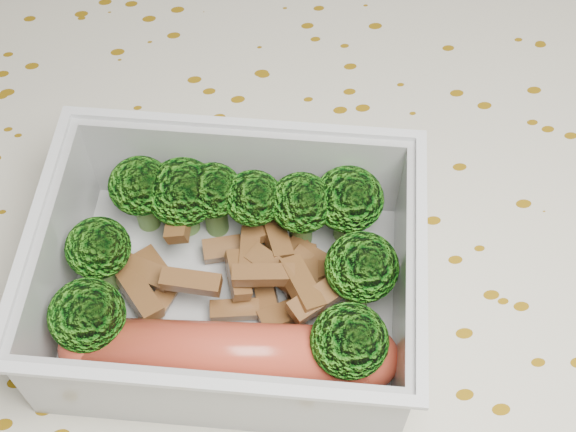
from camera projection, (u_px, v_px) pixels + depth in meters
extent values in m
cube|color=brown|center=(300.00, 251.00, 0.50)|extent=(1.40, 0.90, 0.04)
cube|color=beige|center=(300.00, 232.00, 0.48)|extent=(1.46, 0.96, 0.01)
cube|color=silver|center=(232.00, 302.00, 0.45)|extent=(0.22, 0.19, 0.00)
cube|color=silver|center=(244.00, 167.00, 0.46)|extent=(0.19, 0.05, 0.06)
cube|color=silver|center=(210.00, 400.00, 0.39)|extent=(0.19, 0.05, 0.06)
cube|color=silver|center=(403.00, 286.00, 0.42)|extent=(0.04, 0.13, 0.06)
cube|color=silver|center=(57.00, 260.00, 0.43)|extent=(0.04, 0.13, 0.06)
cube|color=silver|center=(242.00, 124.00, 0.44)|extent=(0.20, 0.05, 0.00)
cube|color=silver|center=(202.00, 384.00, 0.36)|extent=(0.20, 0.05, 0.00)
cube|color=silver|center=(422.00, 256.00, 0.39)|extent=(0.04, 0.14, 0.00)
cube|color=silver|center=(32.00, 226.00, 0.40)|extent=(0.04, 0.14, 0.00)
cylinder|color=#608C3F|center=(147.00, 211.00, 0.47)|extent=(0.02, 0.02, 0.03)
ellipsoid|color=#368917|center=(140.00, 186.00, 0.45)|extent=(0.04, 0.04, 0.03)
cylinder|color=#608C3F|center=(187.00, 217.00, 0.47)|extent=(0.02, 0.02, 0.02)
ellipsoid|color=#368917|center=(182.00, 192.00, 0.45)|extent=(0.04, 0.04, 0.04)
cylinder|color=#608C3F|center=(216.00, 215.00, 0.47)|extent=(0.02, 0.02, 0.03)
ellipsoid|color=#368917|center=(213.00, 190.00, 0.45)|extent=(0.03, 0.03, 0.03)
cylinder|color=#608C3F|center=(255.00, 223.00, 0.46)|extent=(0.02, 0.02, 0.03)
ellipsoid|color=#368917|center=(253.00, 198.00, 0.44)|extent=(0.03, 0.03, 0.03)
cylinder|color=#608C3F|center=(301.00, 227.00, 0.46)|extent=(0.02, 0.02, 0.03)
ellipsoid|color=#368917|center=(301.00, 203.00, 0.44)|extent=(0.04, 0.04, 0.03)
cylinder|color=#608C3F|center=(346.00, 224.00, 0.47)|extent=(0.02, 0.02, 0.02)
ellipsoid|color=#368917|center=(348.00, 199.00, 0.44)|extent=(0.04, 0.04, 0.03)
cylinder|color=#608C3F|center=(107.00, 271.00, 0.45)|extent=(0.02, 0.02, 0.03)
ellipsoid|color=#368917|center=(98.00, 248.00, 0.43)|extent=(0.04, 0.04, 0.03)
cylinder|color=#608C3F|center=(358.00, 290.00, 0.44)|extent=(0.02, 0.02, 0.02)
ellipsoid|color=#368917|center=(362.00, 267.00, 0.42)|extent=(0.04, 0.04, 0.03)
cylinder|color=#608C3F|center=(97.00, 336.00, 0.43)|extent=(0.02, 0.02, 0.02)
ellipsoid|color=#368917|center=(87.00, 315.00, 0.41)|extent=(0.04, 0.04, 0.03)
cylinder|color=#608C3F|center=(346.00, 361.00, 0.42)|extent=(0.02, 0.02, 0.02)
ellipsoid|color=#368917|center=(349.00, 341.00, 0.40)|extent=(0.04, 0.04, 0.03)
cube|color=brown|center=(145.00, 272.00, 0.44)|extent=(0.03, 0.03, 0.01)
cube|color=brown|center=(310.00, 258.00, 0.46)|extent=(0.03, 0.03, 0.01)
cube|color=brown|center=(317.00, 299.00, 0.42)|extent=(0.03, 0.03, 0.01)
cube|color=brown|center=(275.00, 269.00, 0.44)|extent=(0.03, 0.03, 0.01)
cube|color=brown|center=(281.00, 317.00, 0.44)|extent=(0.03, 0.02, 0.01)
cube|color=brown|center=(306.00, 278.00, 0.45)|extent=(0.03, 0.02, 0.01)
cube|color=brown|center=(250.00, 256.00, 0.45)|extent=(0.02, 0.04, 0.01)
cube|color=brown|center=(191.00, 282.00, 0.43)|extent=(0.03, 0.02, 0.01)
cube|color=brown|center=(258.00, 222.00, 0.46)|extent=(0.02, 0.03, 0.01)
cube|color=brown|center=(277.00, 256.00, 0.46)|extent=(0.02, 0.03, 0.01)
cube|color=brown|center=(286.00, 261.00, 0.46)|extent=(0.03, 0.02, 0.01)
cube|color=brown|center=(154.00, 269.00, 0.45)|extent=(0.02, 0.03, 0.01)
cube|color=brown|center=(295.00, 249.00, 0.46)|extent=(0.03, 0.02, 0.01)
cube|color=brown|center=(307.00, 288.00, 0.45)|extent=(0.02, 0.03, 0.01)
cube|color=brown|center=(180.00, 216.00, 0.45)|extent=(0.02, 0.03, 0.01)
cube|color=brown|center=(292.00, 268.00, 0.45)|extent=(0.03, 0.03, 0.01)
cube|color=brown|center=(140.00, 295.00, 0.43)|extent=(0.03, 0.03, 0.01)
cube|color=brown|center=(238.00, 275.00, 0.44)|extent=(0.01, 0.03, 0.01)
cube|color=brown|center=(223.00, 249.00, 0.46)|extent=(0.02, 0.01, 0.01)
cube|color=brown|center=(256.00, 272.00, 0.45)|extent=(0.03, 0.03, 0.01)
cube|color=brown|center=(264.00, 275.00, 0.43)|extent=(0.03, 0.01, 0.01)
cube|color=brown|center=(301.00, 286.00, 0.43)|extent=(0.02, 0.04, 0.01)
cube|color=brown|center=(267.00, 298.00, 0.45)|extent=(0.01, 0.04, 0.01)
cube|color=brown|center=(235.00, 310.00, 0.44)|extent=(0.03, 0.01, 0.01)
cube|color=brown|center=(160.00, 302.00, 0.44)|extent=(0.03, 0.04, 0.01)
cube|color=brown|center=(276.00, 236.00, 0.45)|extent=(0.02, 0.03, 0.01)
cube|color=brown|center=(314.00, 290.00, 0.45)|extent=(0.02, 0.03, 0.01)
cylinder|color=#B83F29|center=(228.00, 353.00, 0.41)|extent=(0.15, 0.06, 0.03)
sphere|color=#B83F29|center=(368.00, 358.00, 0.41)|extent=(0.03, 0.03, 0.03)
sphere|color=#B83F29|center=(90.00, 348.00, 0.41)|extent=(0.03, 0.03, 0.03)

